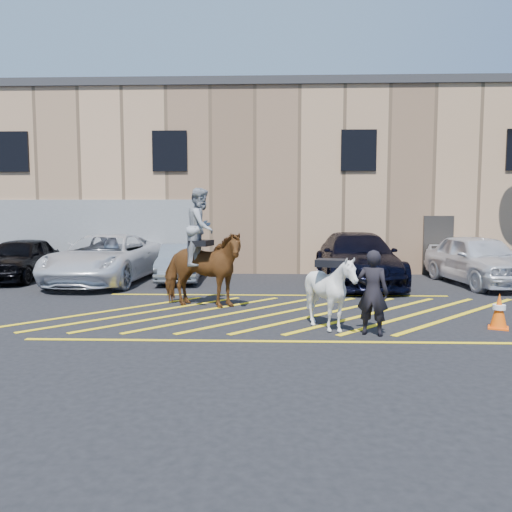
{
  "coord_description": "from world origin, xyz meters",
  "views": [
    {
      "loc": [
        -0.16,
        -11.75,
        2.39
      ],
      "look_at": [
        -0.56,
        0.2,
        1.3
      ],
      "focal_mm": 35.0,
      "sensor_mm": 36.0,
      "label": 1
    }
  ],
  "objects_px": {
    "car_silver_sedan": "(181,262)",
    "mounted_bay": "(202,260)",
    "car_blue_suv": "(357,258)",
    "car_black_suv": "(20,259)",
    "car_white_suv": "(478,259)",
    "car_white_pickup": "(106,258)",
    "handler": "(373,293)",
    "traffic_cone": "(499,311)",
    "saddled_white": "(330,292)"
  },
  "relations": [
    {
      "from": "car_silver_sedan",
      "to": "mounted_bay",
      "type": "height_order",
      "value": "mounted_bay"
    },
    {
      "from": "car_blue_suv",
      "to": "car_silver_sedan",
      "type": "bearing_deg",
      "value": 174.3
    },
    {
      "from": "car_black_suv",
      "to": "car_white_suv",
      "type": "height_order",
      "value": "car_white_suv"
    },
    {
      "from": "car_blue_suv",
      "to": "car_white_pickup",
      "type": "bearing_deg",
      "value": 179.36
    },
    {
      "from": "car_silver_sedan",
      "to": "mounted_bay",
      "type": "bearing_deg",
      "value": -77.89
    },
    {
      "from": "car_black_suv",
      "to": "handler",
      "type": "height_order",
      "value": "handler"
    },
    {
      "from": "car_white_pickup",
      "to": "car_silver_sedan",
      "type": "xyz_separation_m",
      "value": [
        2.42,
        0.52,
        -0.18
      ]
    },
    {
      "from": "mounted_bay",
      "to": "traffic_cone",
      "type": "xyz_separation_m",
      "value": [
        6.35,
        -2.05,
        -0.82
      ]
    },
    {
      "from": "handler",
      "to": "traffic_cone",
      "type": "relative_size",
      "value": 2.26
    },
    {
      "from": "car_white_suv",
      "to": "mounted_bay",
      "type": "relative_size",
      "value": 1.63
    },
    {
      "from": "car_silver_sedan",
      "to": "car_white_suv",
      "type": "relative_size",
      "value": 0.79
    },
    {
      "from": "car_white_suv",
      "to": "mounted_bay",
      "type": "distance_m",
      "value": 9.33
    },
    {
      "from": "car_white_pickup",
      "to": "saddled_white",
      "type": "distance_m",
      "value": 9.34
    },
    {
      "from": "car_silver_sedan",
      "to": "saddled_white",
      "type": "xyz_separation_m",
      "value": [
        4.29,
        -7.03,
        0.15
      ]
    },
    {
      "from": "handler",
      "to": "car_blue_suv",
      "type": "bearing_deg",
      "value": -74.43
    },
    {
      "from": "mounted_bay",
      "to": "car_black_suv",
      "type": "bearing_deg",
      "value": 146.1
    },
    {
      "from": "traffic_cone",
      "to": "car_black_suv",
      "type": "bearing_deg",
      "value": 153.17
    },
    {
      "from": "car_silver_sedan",
      "to": "car_white_suv",
      "type": "bearing_deg",
      "value": -8.06
    },
    {
      "from": "car_white_pickup",
      "to": "mounted_bay",
      "type": "bearing_deg",
      "value": -44.26
    },
    {
      "from": "traffic_cone",
      "to": "handler",
      "type": "bearing_deg",
      "value": -166.85
    },
    {
      "from": "car_blue_suv",
      "to": "saddled_white",
      "type": "height_order",
      "value": "car_blue_suv"
    },
    {
      "from": "car_black_suv",
      "to": "car_white_pickup",
      "type": "relative_size",
      "value": 0.74
    },
    {
      "from": "mounted_bay",
      "to": "car_white_suv",
      "type": "bearing_deg",
      "value": 25.77
    },
    {
      "from": "car_black_suv",
      "to": "car_silver_sedan",
      "type": "distance_m",
      "value": 5.59
    },
    {
      "from": "saddled_white",
      "to": "car_silver_sedan",
      "type": "bearing_deg",
      "value": 121.4
    },
    {
      "from": "handler",
      "to": "car_black_suv",
      "type": "bearing_deg",
      "value": -12.03
    },
    {
      "from": "saddled_white",
      "to": "car_black_suv",
      "type": "bearing_deg",
      "value": 144.6
    },
    {
      "from": "car_white_pickup",
      "to": "car_silver_sedan",
      "type": "relative_size",
      "value": 1.52
    },
    {
      "from": "car_black_suv",
      "to": "saddled_white",
      "type": "height_order",
      "value": "saddled_white"
    },
    {
      "from": "car_white_suv",
      "to": "car_white_pickup",
      "type": "bearing_deg",
      "value": 173.33
    },
    {
      "from": "mounted_bay",
      "to": "saddled_white",
      "type": "height_order",
      "value": "mounted_bay"
    },
    {
      "from": "car_white_suv",
      "to": "handler",
      "type": "distance_m",
      "value": 8.23
    },
    {
      "from": "car_blue_suv",
      "to": "saddled_white",
      "type": "xyz_separation_m",
      "value": [
        -1.62,
        -6.5,
        -0.06
      ]
    },
    {
      "from": "car_white_pickup",
      "to": "car_silver_sedan",
      "type": "distance_m",
      "value": 2.48
    },
    {
      "from": "mounted_bay",
      "to": "saddled_white",
      "type": "xyz_separation_m",
      "value": [
        2.9,
        -2.33,
        -0.41
      ]
    },
    {
      "from": "car_black_suv",
      "to": "car_white_suv",
      "type": "bearing_deg",
      "value": -6.13
    },
    {
      "from": "car_blue_suv",
      "to": "saddled_white",
      "type": "distance_m",
      "value": 6.7
    },
    {
      "from": "car_black_suv",
      "to": "handler",
      "type": "xyz_separation_m",
      "value": [
        10.64,
        -7.37,
        0.09
      ]
    },
    {
      "from": "car_black_suv",
      "to": "mounted_bay",
      "type": "relative_size",
      "value": 1.46
    },
    {
      "from": "handler",
      "to": "mounted_bay",
      "type": "relative_size",
      "value": 0.56
    },
    {
      "from": "car_white_pickup",
      "to": "car_blue_suv",
      "type": "bearing_deg",
      "value": 3.37
    },
    {
      "from": "mounted_bay",
      "to": "saddled_white",
      "type": "relative_size",
      "value": 1.76
    },
    {
      "from": "saddled_white",
      "to": "traffic_cone",
      "type": "height_order",
      "value": "saddled_white"
    },
    {
      "from": "car_blue_suv",
      "to": "mounted_bay",
      "type": "distance_m",
      "value": 6.16
    },
    {
      "from": "car_white_suv",
      "to": "handler",
      "type": "bearing_deg",
      "value": -131.19
    },
    {
      "from": "car_black_suv",
      "to": "mounted_bay",
      "type": "xyz_separation_m",
      "value": [
        6.97,
        -4.69,
        0.45
      ]
    },
    {
      "from": "handler",
      "to": "traffic_cone",
      "type": "bearing_deg",
      "value": -144.19
    },
    {
      "from": "car_black_suv",
      "to": "car_white_suv",
      "type": "xyz_separation_m",
      "value": [
        15.37,
        -0.63,
        0.08
      ]
    },
    {
      "from": "car_blue_suv",
      "to": "handler",
      "type": "height_order",
      "value": "car_blue_suv"
    },
    {
      "from": "car_silver_sedan",
      "to": "car_blue_suv",
      "type": "distance_m",
      "value": 5.93
    }
  ]
}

